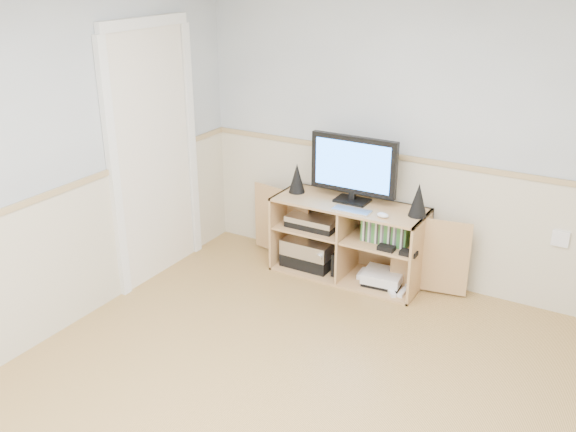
# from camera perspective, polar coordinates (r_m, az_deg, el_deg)

# --- Properties ---
(room) EXTENTS (4.04, 4.54, 2.54)m
(room) POSITION_cam_1_polar(r_m,az_deg,el_deg) (3.20, 0.06, -1.48)
(room) COLOR tan
(room) RESTS_ON ground
(media_cabinet) EXTENTS (1.95, 0.47, 0.65)m
(media_cabinet) POSITION_cam_1_polar(r_m,az_deg,el_deg) (5.34, 5.61, -1.89)
(media_cabinet) COLOR tan
(media_cabinet) RESTS_ON floor
(monitor) EXTENTS (0.72, 0.18, 0.54)m
(monitor) POSITION_cam_1_polar(r_m,az_deg,el_deg) (5.11, 5.83, 4.37)
(monitor) COLOR black
(monitor) RESTS_ON media_cabinet
(speaker_left) EXTENTS (0.14, 0.14, 0.25)m
(speaker_left) POSITION_cam_1_polar(r_m,az_deg,el_deg) (5.35, 0.80, 3.39)
(speaker_left) COLOR black
(speaker_left) RESTS_ON media_cabinet
(speaker_right) EXTENTS (0.14, 0.14, 0.26)m
(speaker_right) POSITION_cam_1_polar(r_m,az_deg,el_deg) (4.95, 11.51, 1.42)
(speaker_right) COLOR black
(speaker_right) RESTS_ON media_cabinet
(keyboard) EXTENTS (0.30, 0.13, 0.01)m
(keyboard) POSITION_cam_1_polar(r_m,az_deg,el_deg) (5.02, 5.68, 0.51)
(keyboard) COLOR silver
(keyboard) RESTS_ON media_cabinet
(mouse) EXTENTS (0.11, 0.08, 0.04)m
(mouse) POSITION_cam_1_polar(r_m,az_deg,el_deg) (4.92, 8.42, 0.08)
(mouse) COLOR white
(mouse) RESTS_ON media_cabinet
(av_components) EXTENTS (0.51, 0.32, 0.47)m
(av_components) POSITION_cam_1_polar(r_m,az_deg,el_deg) (5.47, 2.13, -2.48)
(av_components) COLOR black
(av_components) RESTS_ON media_cabinet
(game_consoles) EXTENTS (0.45, 0.30, 0.11)m
(game_consoles) POSITION_cam_1_polar(r_m,az_deg,el_deg) (5.28, 8.36, -5.44)
(game_consoles) COLOR white
(game_consoles) RESTS_ON media_cabinet
(game_cases) EXTENTS (0.38, 0.14, 0.19)m
(game_cases) POSITION_cam_1_polar(r_m,az_deg,el_deg) (5.10, 8.70, -1.37)
(game_cases) COLOR #3F8C3F
(game_cases) RESTS_ON media_cabinet
(wall_outlet) EXTENTS (0.12, 0.03, 0.12)m
(wall_outlet) POSITION_cam_1_polar(r_m,az_deg,el_deg) (5.04, 23.07, -1.85)
(wall_outlet) COLOR white
(wall_outlet) RESTS_ON wall_back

